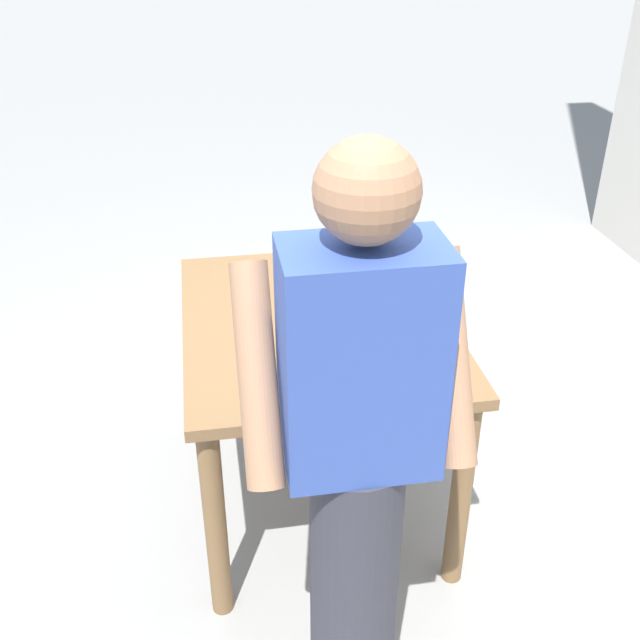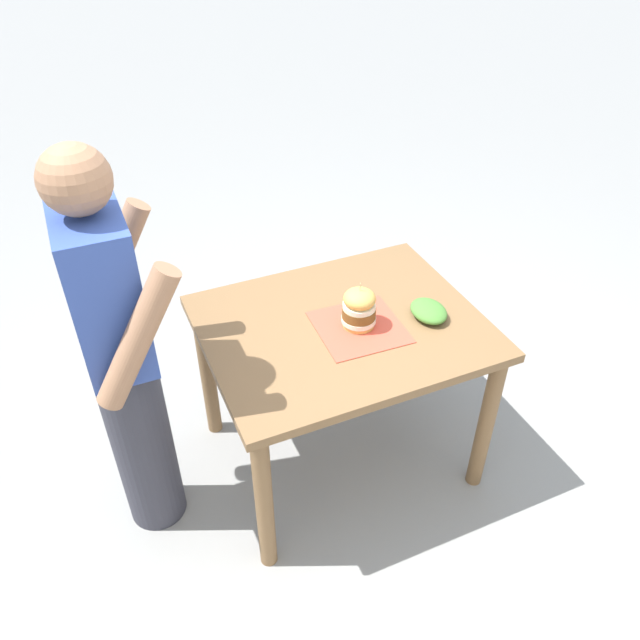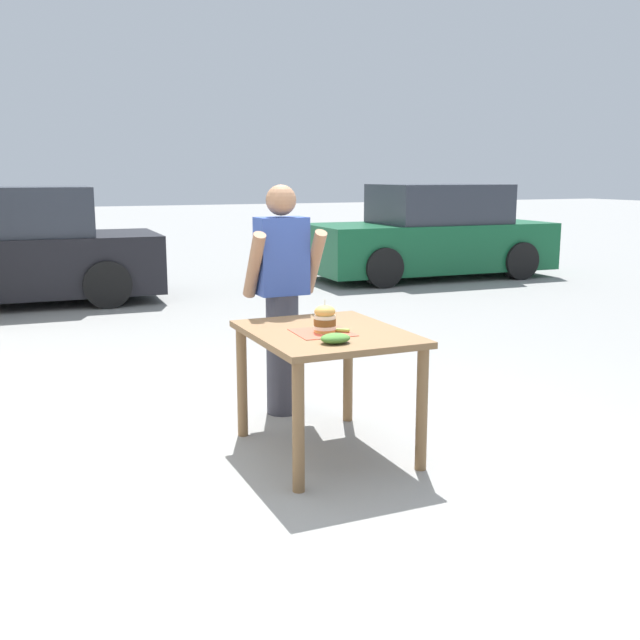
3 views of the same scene
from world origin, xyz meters
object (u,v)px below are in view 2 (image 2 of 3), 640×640
(sandwich, at_px, (359,308))
(diner_across_table, at_px, (122,358))
(pickle_spear, at_px, (358,307))
(patio_table, at_px, (342,347))
(side_salad, at_px, (429,311))

(sandwich, distance_m, diner_across_table, 0.92)
(sandwich, xyz_separation_m, pickle_spear, (0.09, -0.04, -0.07))
(pickle_spear, relative_size, diner_across_table, 0.06)
(sandwich, bearing_deg, diner_across_table, 85.58)
(patio_table, xyz_separation_m, side_salad, (-0.10, -0.35, 0.15))
(sandwich, distance_m, pickle_spear, 0.13)
(side_salad, xyz_separation_m, diner_across_table, (0.13, 1.21, 0.06))
(side_salad, bearing_deg, patio_table, 73.97)
(sandwich, height_order, pickle_spear, sandwich)
(patio_table, height_order, pickle_spear, pickle_spear)
(pickle_spear, height_order, side_salad, side_salad)
(pickle_spear, bearing_deg, diner_across_table, 91.34)
(patio_table, relative_size, diner_across_table, 0.67)
(pickle_spear, bearing_deg, patio_table, 120.24)
(sandwich, height_order, side_salad, sandwich)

